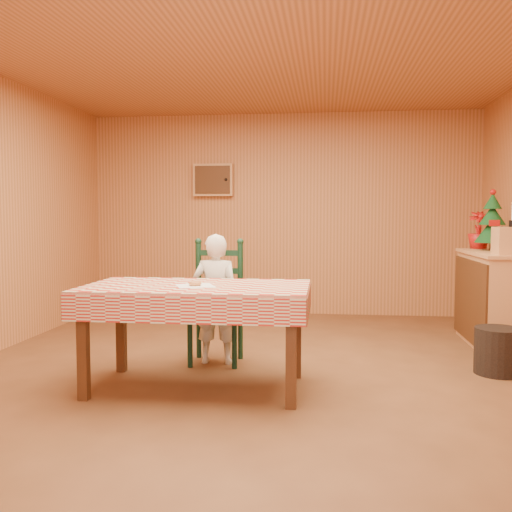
{
  "coord_description": "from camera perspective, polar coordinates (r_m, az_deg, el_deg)",
  "views": [
    {
      "loc": [
        0.57,
        -4.43,
        1.28
      ],
      "look_at": [
        0.0,
        0.2,
        0.95
      ],
      "focal_mm": 40.0,
      "sensor_mm": 36.0,
      "label": 1
    }
  ],
  "objects": [
    {
      "name": "flower_arrangement",
      "position": [
        6.52,
        21.39,
        2.44
      ],
      "size": [
        0.24,
        0.24,
        0.4
      ],
      "primitive_type": "imported",
      "rotation": [
        0.0,
        0.0,
        -0.07
      ],
      "color": "#AB120F",
      "rests_on": "shelf_unit"
    },
    {
      "name": "cabin_walls",
      "position": [
        5.03,
        0.44,
        10.27
      ],
      "size": [
        5.1,
        6.05,
        2.65
      ],
      "color": "#C27A46",
      "rests_on": "ground"
    },
    {
      "name": "napkin",
      "position": [
        4.17,
        -6.11,
        -2.98
      ],
      "size": [
        0.34,
        0.34,
        0.0
      ],
      "primitive_type": "cube",
      "rotation": [
        0.0,
        0.0,
        0.39
      ],
      "color": "white",
      "rests_on": "dining_table"
    },
    {
      "name": "ground",
      "position": [
        4.65,
        -0.31,
        -11.94
      ],
      "size": [
        6.0,
        6.0,
        0.0
      ],
      "primitive_type": "plane",
      "color": "brown",
      "rests_on": "ground"
    },
    {
      "name": "storage_bin",
      "position": [
        5.07,
        23.08,
        -8.73
      ],
      "size": [
        0.47,
        0.47,
        0.38
      ],
      "primitive_type": "cylinder",
      "rotation": [
        0.0,
        0.0,
        -0.31
      ],
      "color": "black",
      "rests_on": "ground"
    },
    {
      "name": "christmas_tree",
      "position": [
        6.24,
        22.54,
        3.09
      ],
      "size": [
        0.34,
        0.34,
        0.62
      ],
      "color": "#4E2B14",
      "rests_on": "shelf_unit"
    },
    {
      "name": "dining_table",
      "position": [
        4.23,
        -5.95,
        -4.02
      ],
      "size": [
        1.66,
        0.96,
        0.77
      ],
      "color": "#4E2B14",
      "rests_on": "ground"
    },
    {
      "name": "shelf_unit",
      "position": [
        6.06,
        22.91,
        -4.01
      ],
      "size": [
        0.54,
        1.24,
        0.93
      ],
      "color": "tan",
      "rests_on": "ground"
    },
    {
      "name": "ladder_chair",
      "position": [
        5.02,
        -3.92,
        -4.87
      ],
      "size": [
        0.44,
        0.4,
        1.08
      ],
      "color": "black",
      "rests_on": "ground"
    },
    {
      "name": "donut",
      "position": [
        4.17,
        -6.11,
        -2.74
      ],
      "size": [
        0.12,
        0.12,
        0.03
      ],
      "primitive_type": "torus",
      "rotation": [
        0.0,
        0.0,
        -0.37
      ],
      "color": "#C67E47",
      "rests_on": "napkin"
    },
    {
      "name": "seated_child",
      "position": [
        4.95,
        -4.05,
        -4.29
      ],
      "size": [
        0.41,
        0.27,
        1.12
      ],
      "primitive_type": "imported",
      "rotation": [
        0.0,
        0.0,
        3.14
      ],
      "color": "silver",
      "rests_on": "ground"
    }
  ]
}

